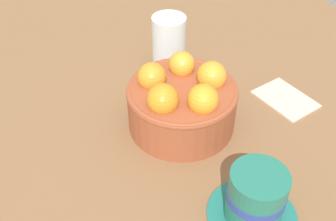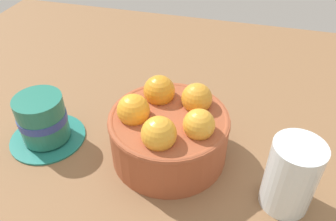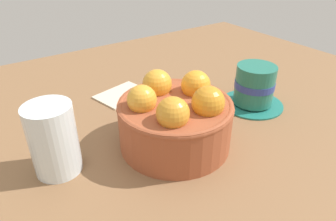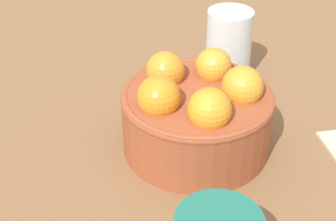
# 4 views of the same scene
# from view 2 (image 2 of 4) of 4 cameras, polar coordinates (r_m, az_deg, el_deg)

# --- Properties ---
(ground_plane) EXTENTS (1.14, 0.99, 0.04)m
(ground_plane) POSITION_cam_2_polar(r_m,az_deg,el_deg) (0.52, 0.14, -8.89)
(ground_plane) COLOR brown
(terracotta_bowl) EXTENTS (0.17, 0.17, 0.10)m
(terracotta_bowl) POSITION_cam_2_polar(r_m,az_deg,el_deg) (0.47, 0.11, -3.37)
(terracotta_bowl) COLOR #9E4C2D
(terracotta_bowl) RESTS_ON ground_plane
(coffee_cup) EXTENTS (0.11, 0.11, 0.08)m
(coffee_cup) POSITION_cam_2_polar(r_m,az_deg,el_deg) (0.54, -20.33, -1.67)
(coffee_cup) COLOR #1F756A
(coffee_cup) RESTS_ON ground_plane
(water_glass) EXTENTS (0.06, 0.06, 0.10)m
(water_glass) POSITION_cam_2_polar(r_m,az_deg,el_deg) (0.44, 20.07, -10.31)
(water_glass) COLOR silver
(water_glass) RESTS_ON ground_plane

